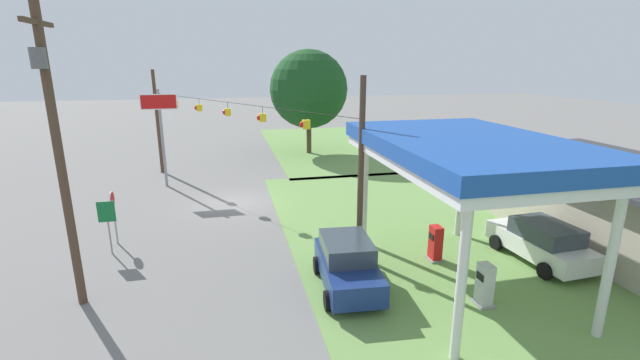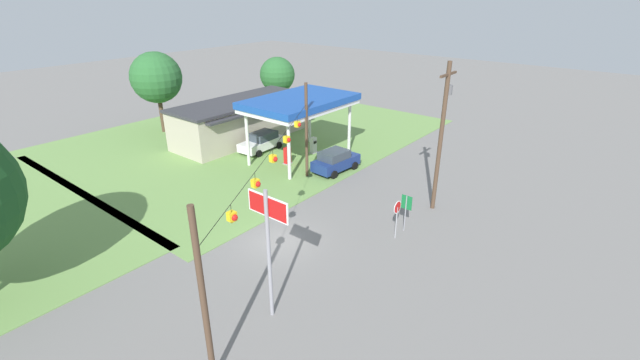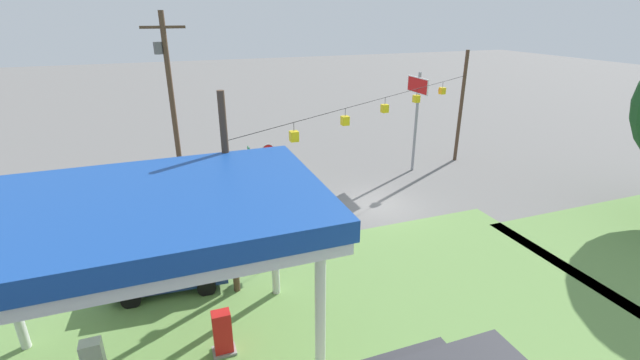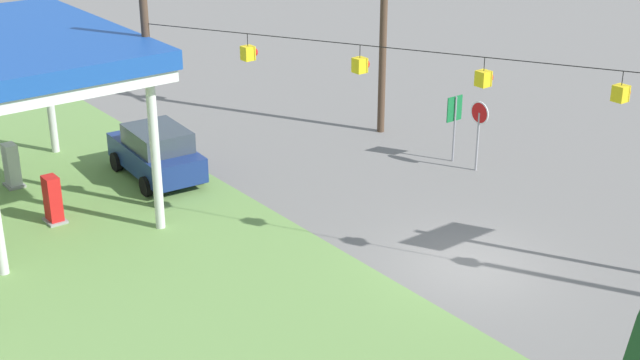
# 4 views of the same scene
# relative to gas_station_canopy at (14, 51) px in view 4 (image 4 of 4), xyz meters

# --- Properties ---
(ground_plane) EXTENTS (160.00, 160.00, 0.00)m
(ground_plane) POSITION_rel_gas_station_canopy_xyz_m (-11.33, -8.02, -4.99)
(ground_plane) COLOR slate
(gas_station_canopy) EXTENTS (9.49, 6.13, 5.51)m
(gas_station_canopy) POSITION_rel_gas_station_canopy_xyz_m (0.00, 0.00, 0.00)
(gas_station_canopy) COLOR silver
(gas_station_canopy) RESTS_ON ground
(fuel_pump_near) EXTENTS (0.71, 0.56, 1.52)m
(fuel_pump_near) POSITION_rel_gas_station_canopy_xyz_m (-1.75, -0.00, -4.27)
(fuel_pump_near) COLOR gray
(fuel_pump_near) RESTS_ON ground
(fuel_pump_far) EXTENTS (0.71, 0.56, 1.52)m
(fuel_pump_far) POSITION_rel_gas_station_canopy_xyz_m (1.75, -0.00, -4.27)
(fuel_pump_far) COLOR gray
(fuel_pump_far) RESTS_ON ground
(car_at_pumps_front) EXTENTS (4.33, 2.34, 1.84)m
(car_at_pumps_front) POSITION_rel_gas_station_canopy_xyz_m (-0.44, -4.19, -4.04)
(car_at_pumps_front) COLOR navy
(car_at_pumps_front) RESTS_ON ground
(stop_sign_roadside) EXTENTS (0.80, 0.08, 2.50)m
(stop_sign_roadside) POSITION_rel_gas_station_canopy_xyz_m (-6.52, -13.33, -3.17)
(stop_sign_roadside) COLOR #99999E
(stop_sign_roadside) RESTS_ON ground
(route_sign) EXTENTS (0.10, 0.70, 2.40)m
(route_sign) POSITION_rel_gas_station_canopy_xyz_m (-5.37, -13.32, -3.28)
(route_sign) COLOR gray
(route_sign) RESTS_ON ground
(signal_span_gantry) EXTENTS (17.53, 10.24, 7.55)m
(signal_span_gantry) POSITION_rel_gas_station_canopy_xyz_m (-11.33, -8.03, -0.78)
(signal_span_gantry) COLOR #4C3828
(signal_span_gantry) RESTS_ON ground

